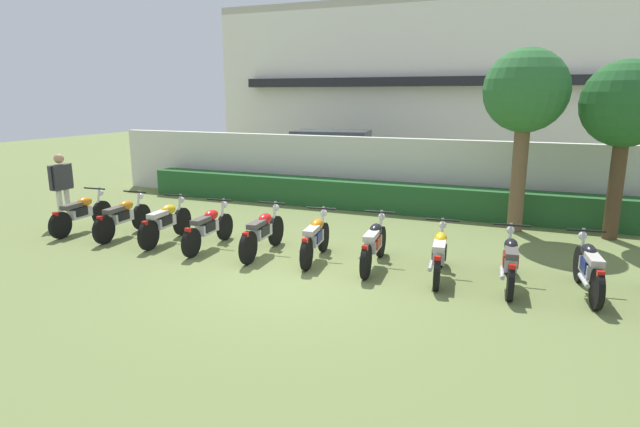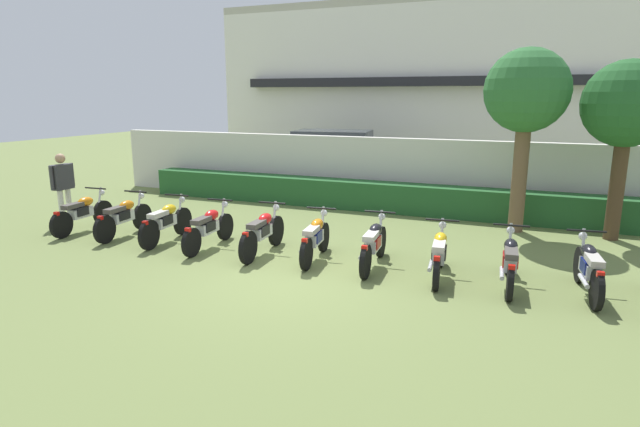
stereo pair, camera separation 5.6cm
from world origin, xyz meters
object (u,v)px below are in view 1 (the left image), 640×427
(parked_car, at_px, (335,157))
(motorcycle_in_row_9, at_px, (589,268))
(tree_far_side, at_px, (626,107))
(motorcycle_in_row_1, at_px, (123,217))
(inspector_person, at_px, (61,182))
(motorcycle_in_row_7, at_px, (439,253))
(motorcycle_in_row_4, at_px, (262,232))
(motorcycle_in_row_3, at_px, (208,227))
(motorcycle_in_row_0, at_px, (81,213))
(tree_near_inspector, at_px, (526,94))
(motorcycle_in_row_8, at_px, (510,261))
(motorcycle_in_row_2, at_px, (166,222))
(motorcycle_in_row_5, at_px, (315,238))
(motorcycle_in_row_6, at_px, (374,244))

(parked_car, bearing_deg, motorcycle_in_row_9, -56.89)
(tree_far_side, bearing_deg, motorcycle_in_row_1, -158.80)
(inspector_person, bearing_deg, tree_far_side, 16.01)
(motorcycle_in_row_1, height_order, motorcycle_in_row_7, motorcycle_in_row_1)
(motorcycle_in_row_1, height_order, motorcycle_in_row_9, motorcycle_in_row_1)
(motorcycle_in_row_4, xyz_separation_m, inspector_person, (-5.79, 0.39, 0.59))
(motorcycle_in_row_3, bearing_deg, motorcycle_in_row_0, 86.32)
(motorcycle_in_row_7, distance_m, inspector_person, 9.33)
(tree_near_inspector, distance_m, motorcycle_in_row_8, 4.77)
(motorcycle_in_row_0, relative_size, motorcycle_in_row_3, 1.00)
(parked_car, distance_m, motorcycle_in_row_3, 9.02)
(tree_near_inspector, distance_m, motorcycle_in_row_2, 8.45)
(motorcycle_in_row_1, height_order, motorcycle_in_row_3, motorcycle_in_row_1)
(motorcycle_in_row_2, distance_m, motorcycle_in_row_5, 3.50)
(tree_near_inspector, height_order, motorcycle_in_row_0, tree_near_inspector)
(motorcycle_in_row_6, bearing_deg, motorcycle_in_row_8, -96.86)
(motorcycle_in_row_0, distance_m, motorcycle_in_row_2, 2.42)
(parked_car, relative_size, motorcycle_in_row_6, 2.41)
(inspector_person, bearing_deg, motorcycle_in_row_6, -2.22)
(tree_near_inspector, relative_size, tree_far_side, 1.08)
(motorcycle_in_row_3, distance_m, motorcycle_in_row_4, 1.25)
(motorcycle_in_row_6, xyz_separation_m, motorcycle_in_row_9, (3.56, -0.04, 0.00))
(tree_far_side, height_order, motorcycle_in_row_0, tree_far_side)
(parked_car, bearing_deg, motorcycle_in_row_4, -86.20)
(tree_far_side, height_order, motorcycle_in_row_5, tree_far_side)
(motorcycle_in_row_5, distance_m, motorcycle_in_row_9, 4.72)
(tree_near_inspector, distance_m, tree_far_side, 2.02)
(motorcycle_in_row_4, height_order, motorcycle_in_row_9, motorcycle_in_row_4)
(tree_near_inspector, distance_m, motorcycle_in_row_7, 4.92)
(motorcycle_in_row_0, distance_m, motorcycle_in_row_3, 3.54)
(motorcycle_in_row_8, bearing_deg, parked_car, 31.71)
(inspector_person, bearing_deg, motorcycle_in_row_3, -5.55)
(parked_car, height_order, motorcycle_in_row_5, parked_car)
(motorcycle_in_row_5, xyz_separation_m, motorcycle_in_row_7, (2.39, -0.09, -0.01))
(motorcycle_in_row_5, height_order, motorcycle_in_row_9, motorcycle_in_row_9)
(parked_car, xyz_separation_m, motorcycle_in_row_2, (-0.56, -8.95, -0.48))
(motorcycle_in_row_4, bearing_deg, motorcycle_in_row_6, -91.64)
(motorcycle_in_row_2, relative_size, motorcycle_in_row_5, 1.05)
(motorcycle_in_row_1, distance_m, motorcycle_in_row_7, 7.08)
(tree_near_inspector, relative_size, motorcycle_in_row_1, 2.20)
(tree_far_side, height_order, motorcycle_in_row_1, tree_far_side)
(tree_near_inspector, height_order, motorcycle_in_row_7, tree_near_inspector)
(motorcycle_in_row_3, height_order, motorcycle_in_row_6, motorcycle_in_row_6)
(motorcycle_in_row_7, bearing_deg, motorcycle_in_row_9, -94.26)
(parked_car, distance_m, motorcycle_in_row_4, 9.13)
(motorcycle_in_row_1, distance_m, inspector_person, 2.33)
(motorcycle_in_row_3, xyz_separation_m, motorcycle_in_row_6, (3.54, 0.13, 0.01))
(motorcycle_in_row_0, bearing_deg, motorcycle_in_row_2, -93.85)
(inspector_person, bearing_deg, motorcycle_in_row_7, -2.70)
(tree_near_inspector, height_order, motorcycle_in_row_3, tree_near_inspector)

